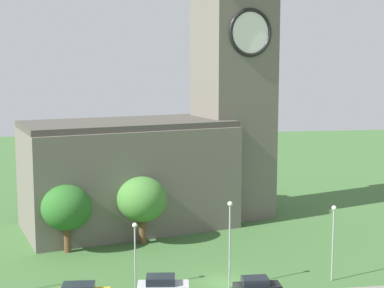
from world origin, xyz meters
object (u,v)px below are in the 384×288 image
tree_riverside_east (142,200)px  car_silver (163,287)px  car_black (257,287)px  streetlamp_east_mid (333,231)px  church (170,137)px  streetlamp_central (230,231)px  streetlamp_west_mid (135,244)px  tree_riverside_west (67,208)px

tree_riverside_east → car_silver: bearing=-87.8°
car_black → streetlamp_east_mid: streetlamp_east_mid is taller
streetlamp_east_mid → tree_riverside_east: (-16.47, 14.05, 0.27)m
church → car_silver: size_ratio=7.53×
streetlamp_central → car_silver: bearing=-168.1°
tree_riverside_east → streetlamp_west_mid: bearing=-96.8°
church → streetlamp_west_mid: bearing=-104.6°
church → car_silver: (-3.64, -24.48, -9.87)m
church → tree_riverside_east: (-4.23, -8.88, -5.82)m
streetlamp_east_mid → church: bearing=118.1°
car_black → tree_riverside_west: bearing=138.2°
streetlamp_west_mid → tree_riverside_west: (-6.49, 11.69, 0.67)m
car_silver → tree_riverside_east: tree_riverside_east is taller
church → streetlamp_east_mid: size_ratio=4.87×
tree_riverside_east → tree_riverside_west: 8.28m
car_black → streetlamp_east_mid: size_ratio=0.57×
streetlamp_east_mid → tree_riverside_west: tree_riverside_west is taller
streetlamp_central → streetlamp_west_mid: bearing=174.1°
streetlamp_east_mid → tree_riverside_west: bearing=153.4°
church → tree_riverside_west: church is taller
car_black → tree_riverside_east: 19.24m
car_silver → tree_riverside_west: size_ratio=0.63×
tree_riverside_west → church: bearing=40.8°
car_silver → car_black: bearing=-7.8°
car_silver → tree_riverside_west: 16.79m
car_silver → tree_riverside_west: tree_riverside_west is taller
car_black → tree_riverside_west: size_ratio=0.56×
car_black → tree_riverside_west: 22.76m
streetlamp_central → streetlamp_east_mid: size_ratio=1.11×
car_silver → tree_riverside_east: bearing=92.2°
streetlamp_east_mid → tree_riverside_west: size_ratio=0.98×
car_black → streetlamp_central: bearing=128.2°
streetlamp_west_mid → tree_riverside_east: 13.57m
church → car_black: size_ratio=8.51×
car_black → streetlamp_east_mid: 9.15m
streetlamp_west_mid → streetlamp_central: (8.33, -0.87, 1.04)m
church → streetlamp_central: (2.50, -23.19, -5.64)m
car_silver → tree_riverside_west: (-8.68, 13.85, 3.86)m
church → streetlamp_east_mid: 26.70m
car_black → streetlamp_west_mid: streetlamp_west_mid is taller
tree_riverside_east → church: bearing=64.5°
car_silver → streetlamp_east_mid: (15.88, 1.55, 3.77)m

